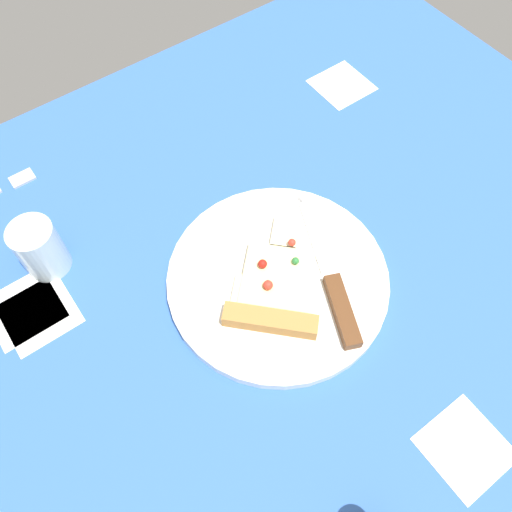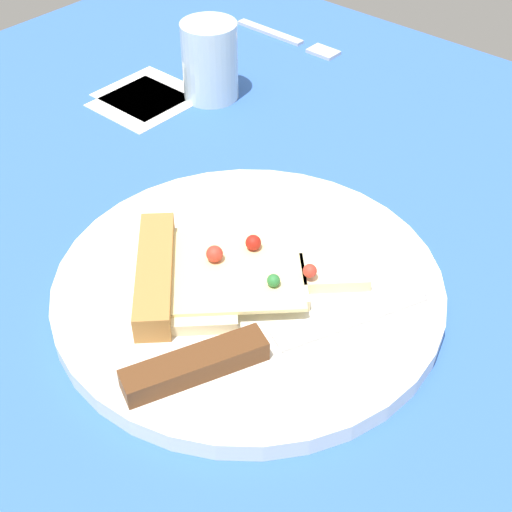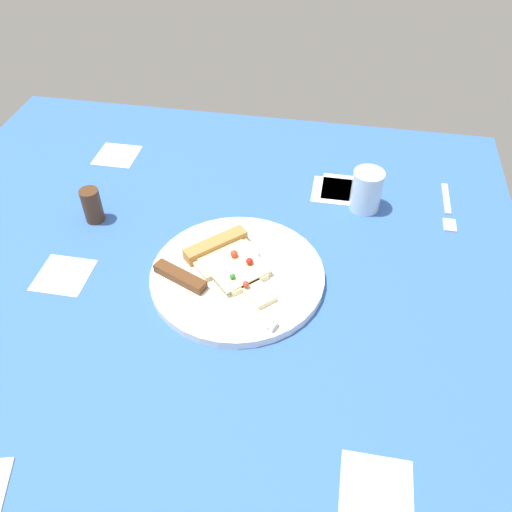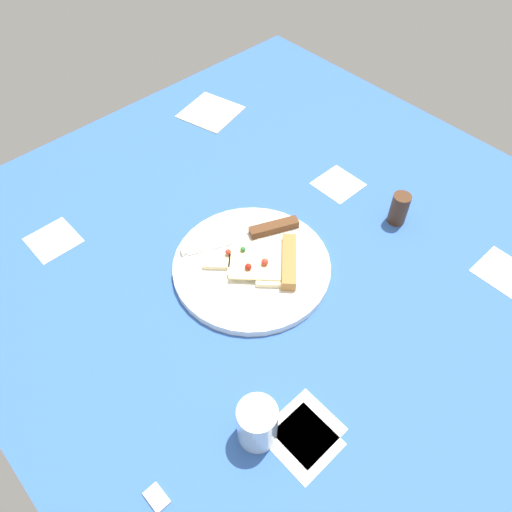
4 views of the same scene
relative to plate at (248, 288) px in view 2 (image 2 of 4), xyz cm
name	(u,v)px [view 2 (image 2 of 4)]	position (x,y,z in cm)	size (l,w,h in cm)	color
ground_plane	(199,388)	(-2.64, 8.27, -2.28)	(117.32, 117.32, 3.00)	#3360B7
plate	(248,288)	(0.00, 0.00, 0.00)	(29.93, 29.93, 1.57)	white
pizza_slice	(214,274)	(1.85, 1.80, 1.58)	(17.87, 17.77, 2.61)	beige
knife	(257,345)	(-5.20, 4.92, 1.39)	(11.55, 22.83, 2.45)	silver
drinking_glass	(210,61)	(23.99, -20.85, 3.39)	(6.01, 6.01, 8.35)	silver
fork	(292,39)	(25.98, -37.33, -0.38)	(15.30, 2.40, 0.80)	silver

